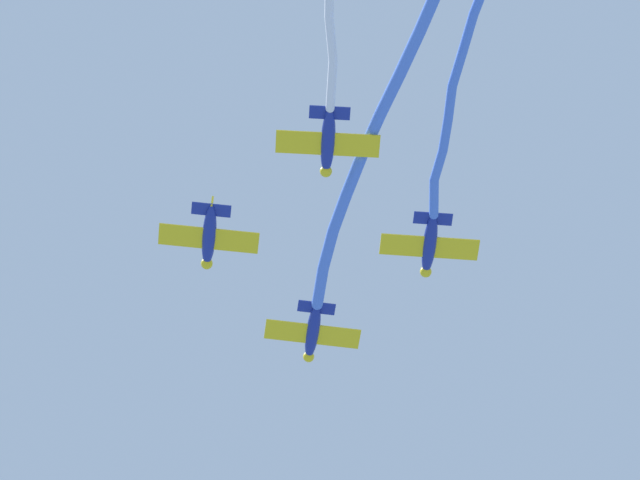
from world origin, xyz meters
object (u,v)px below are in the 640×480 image
(airplane_right_wing, at_px, (429,245))
(airplane_left_wing, at_px, (209,237))
(airplane_slot, at_px, (328,142))
(airplane_lead, at_px, (313,332))

(airplane_right_wing, bearing_deg, airplane_left_wing, 89.55)
(airplane_left_wing, bearing_deg, airplane_slot, -137.61)
(airplane_left_wing, bearing_deg, airplane_lead, -47.63)
(airplane_lead, xyz_separation_m, airplane_left_wing, (-9.51, -6.98, -0.40))
(airplane_left_wing, bearing_deg, airplane_right_wing, -92.63)
(airplane_lead, bearing_deg, airplane_slot, 176.15)
(airplane_lead, xyz_separation_m, airplane_slot, (-2.53, -16.49, -0.20))
(airplane_lead, distance_m, airplane_right_wing, 11.81)
(airplane_lead, height_order, airplane_slot, airplane_lead)
(airplane_right_wing, xyz_separation_m, airplane_slot, (-9.51, -6.98, -0.50))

